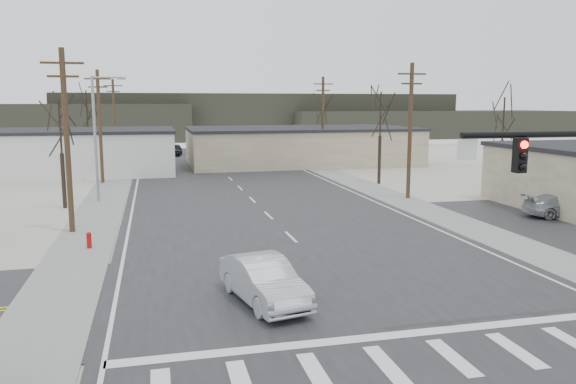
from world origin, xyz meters
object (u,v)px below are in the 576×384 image
sedan_crossing (264,280)px  car_far_b (174,150)px  fire_hydrant (89,240)px  car_parked_silver (564,206)px  car_far_a (245,153)px

sedan_crossing → car_far_b: (-0.89, 59.25, -0.03)m
fire_hydrant → car_parked_silver: bearing=2.5°
sedan_crossing → car_far_b: 59.25m
car_far_b → car_parked_silver: car_far_b is taller
fire_hydrant → car_parked_silver: car_parked_silver is taller
car_far_a → car_far_b: size_ratio=1.17×
car_far_b → car_parked_silver: bearing=-57.5°
fire_hydrant → car_far_b: 50.22m
fire_hydrant → car_far_b: bearing=83.1°
fire_hydrant → car_parked_silver: 28.15m
car_far_b → car_far_a: bearing=-31.6°
sedan_crossing → car_parked_silver: bearing=14.0°
car_far_b → car_parked_silver: 53.44m
car_far_a → car_far_b: 11.23m
fire_hydrant → sedan_crossing: sedan_crossing is taller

